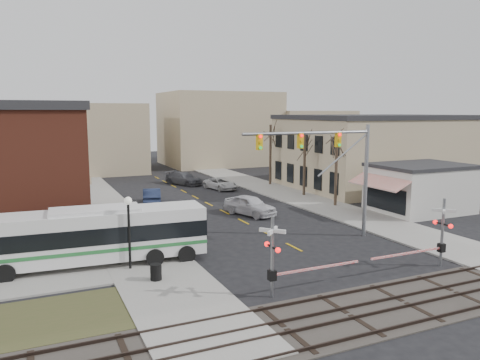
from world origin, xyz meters
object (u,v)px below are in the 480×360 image
object	(u,v)px
rr_crossing_east	(437,234)
car_b	(152,196)
car_a	(250,205)
car_d	(184,178)
pedestrian_far	(106,232)
car_c	(221,184)
street_lamp	(129,217)
trash_bin	(156,272)
pedestrian_near	(145,242)
traffic_signal_mast	(335,158)
rr_crossing_west	(280,257)
transit_bus	(96,235)

from	to	relation	value
rr_crossing_east	car_b	bearing A→B (deg)	112.42
car_a	car_d	distance (m)	18.72
pedestrian_far	car_c	bearing A→B (deg)	0.94
car_d	pedestrian_far	bearing A→B (deg)	-143.43
street_lamp	trash_bin	size ratio (longest dim) A/B	4.83
pedestrian_near	car_a	bearing A→B (deg)	-60.96
trash_bin	street_lamp	bearing A→B (deg)	110.04
traffic_signal_mast	pedestrian_far	distance (m)	16.20
car_b	pedestrian_far	bearing A→B (deg)	77.31
street_lamp	car_c	world-z (taller)	street_lamp
traffic_signal_mast	street_lamp	world-z (taller)	traffic_signal_mast
rr_crossing_west	car_d	xyz separation A→B (m)	(6.42, 35.51, -1.20)
car_a	car_c	world-z (taller)	car_a
car_c	pedestrian_far	xyz separation A→B (m)	(-15.56, -18.13, 0.33)
traffic_signal_mast	car_a	size ratio (longest dim) A/B	1.94
car_d	rr_crossing_west	bearing A→B (deg)	-124.91
car_d	pedestrian_far	distance (m)	26.61
car_c	trash_bin	bearing A→B (deg)	-129.76
traffic_signal_mast	rr_crossing_west	size ratio (longest dim) A/B	1.76
pedestrian_far	rr_crossing_west	bearing A→B (deg)	-110.74
traffic_signal_mast	car_a	bearing A→B (deg)	100.99
car_b	car_d	world-z (taller)	car_b
rr_crossing_east	pedestrian_near	bearing A→B (deg)	149.09
street_lamp	pedestrian_far	size ratio (longest dim) A/B	2.37
transit_bus	street_lamp	xyz separation A→B (m)	(1.58, -1.66, 1.25)
street_lamp	pedestrian_near	xyz separation A→B (m)	(1.33, 2.17, -2.16)
rr_crossing_west	car_a	xyz separation A→B (m)	(6.44, 16.79, -1.11)
rr_crossing_west	car_b	size ratio (longest dim) A/B	1.19
car_a	car_c	bearing A→B (deg)	58.21
trash_bin	car_b	world-z (taller)	car_b
transit_bus	pedestrian_near	world-z (taller)	transit_bus
transit_bus	rr_crossing_west	bearing A→B (deg)	-48.18
street_lamp	car_a	size ratio (longest dim) A/B	0.81
rr_crossing_west	car_d	distance (m)	36.11
trash_bin	car_c	distance (m)	29.63
trash_bin	transit_bus	bearing A→B (deg)	121.18
car_c	pedestrian_near	distance (m)	25.48
street_lamp	rr_crossing_west	bearing A→B (deg)	-48.63
rr_crossing_east	transit_bus	bearing A→B (deg)	154.73
rr_crossing_east	street_lamp	size ratio (longest dim) A/B	1.36
rr_crossing_west	pedestrian_near	size ratio (longest dim) A/B	3.53
transit_bus	street_lamp	bearing A→B (deg)	-46.43
traffic_signal_mast	rr_crossing_east	xyz separation A→B (m)	(1.95, -7.26, -3.76)
traffic_signal_mast	pedestrian_near	bearing A→B (deg)	172.86
trash_bin	rr_crossing_east	bearing A→B (deg)	-15.77
street_lamp	car_d	distance (m)	31.43
traffic_signal_mast	car_b	bearing A→B (deg)	115.22
car_a	car_c	distance (m)	13.80
car_a	rr_crossing_east	bearing A→B (deg)	-97.59
rr_crossing_east	car_a	distance (m)	17.26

